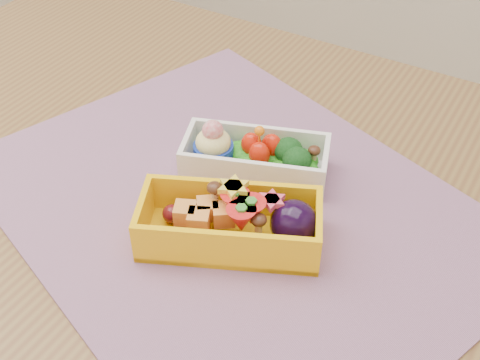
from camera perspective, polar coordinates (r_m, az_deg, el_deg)
The scene contains 4 objects.
table at distance 0.83m, azimuth -2.23°, elevation -5.63°, with size 1.20×0.80×0.75m.
placemat at distance 0.73m, azimuth -0.71°, elevation -2.30°, with size 0.59×0.45×0.00m, color #9B6B8C.
bento_white at distance 0.76m, azimuth 1.33°, elevation 2.04°, with size 0.19×0.13×0.07m.
bento_yellow at distance 0.67m, azimuth -0.58°, elevation -3.92°, with size 0.21×0.16×0.07m.
Camera 1 is at (0.32, -0.48, 1.25)m, focal length 46.62 mm.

